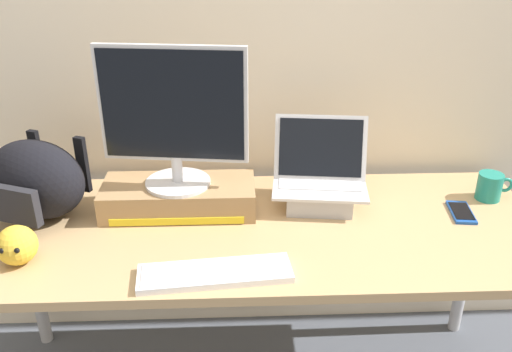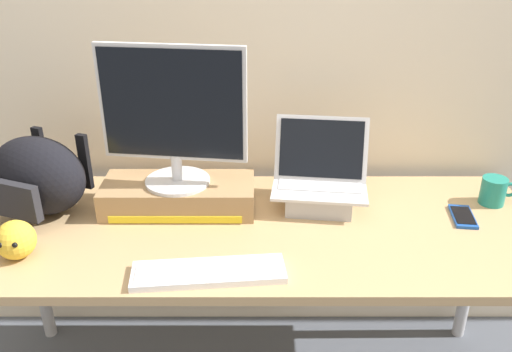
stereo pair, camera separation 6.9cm
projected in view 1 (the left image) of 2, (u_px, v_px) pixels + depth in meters
name	position (u px, v px, depth m)	size (l,w,h in m)	color
back_wall	(251.00, 23.00, 1.94)	(7.00, 0.10, 2.60)	beige
desk	(256.00, 243.00, 1.79)	(1.90, 0.73, 0.74)	tan
toner_box_yellow	(179.00, 197.00, 1.84)	(0.51, 0.22, 0.10)	#9E7A51
desktop_monitor	(173.00, 117.00, 1.71)	(0.48, 0.22, 0.47)	silver
open_laptop	(319.00, 187.00, 1.87)	(0.34, 0.27, 0.29)	#ADADB2
external_keyboard	(215.00, 273.00, 1.51)	(0.44, 0.16, 0.02)	white
messenger_backpack	(36.00, 180.00, 1.76)	(0.40, 0.34, 0.27)	black
coffee_mug	(490.00, 186.00, 1.91)	(0.13, 0.09, 0.10)	#1E7F70
cell_phone	(461.00, 212.00, 1.83)	(0.09, 0.16, 0.01)	#19479E
plush_toy	(17.00, 245.00, 1.55)	(0.12, 0.12, 0.12)	gold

